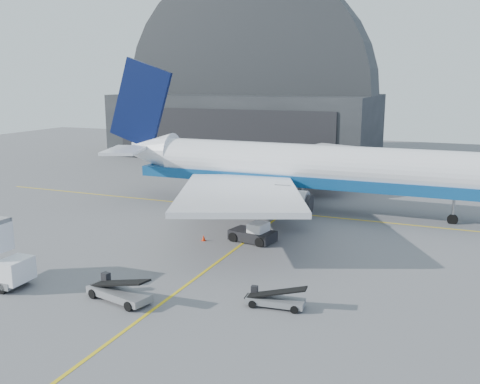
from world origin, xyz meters
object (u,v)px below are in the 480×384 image
at_px(airliner, 296,167).
at_px(belt_loader_b, 275,300).
at_px(belt_loader_a, 119,292).
at_px(pushback_tug, 254,234).

distance_m(airliner, belt_loader_b, 28.33).
xyz_separation_m(belt_loader_a, belt_loader_b, (10.32, 3.12, -0.13)).
relative_size(airliner, belt_loader_b, 12.02).
bearing_deg(belt_loader_a, belt_loader_b, 29.89).
relative_size(pushback_tug, belt_loader_b, 1.07).
bearing_deg(belt_loader_b, belt_loader_a, -168.35).
distance_m(belt_loader_a, belt_loader_b, 10.78).
bearing_deg(belt_loader_b, airliner, 98.79).
relative_size(pushback_tug, belt_loader_a, 0.84).
bearing_deg(pushback_tug, airliner, 101.72).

